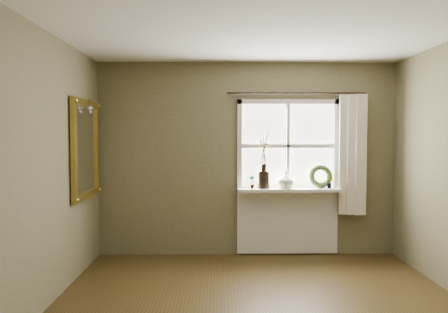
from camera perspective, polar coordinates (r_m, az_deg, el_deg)
name	(u,v)px	position (r m, az deg, el deg)	size (l,w,h in m)	color
ceiling	(266,16)	(3.77, 5.48, 17.80)	(4.50, 4.50, 0.00)	silver
wall_back	(247,159)	(5.94, 2.97, -0.33)	(4.00, 0.10, 2.60)	brown
wall_left	(18,174)	(3.99, -25.32, -2.10)	(0.10, 4.50, 2.60)	brown
wall_front	(347,240)	(1.42, 15.74, -10.41)	(4.00, 0.10, 2.60)	brown
window_frame	(288,146)	(5.93, 8.33, 1.38)	(1.36, 0.06, 1.24)	silver
window_sill	(289,190)	(5.86, 8.46, -4.32)	(1.36, 0.26, 0.04)	silver
window_apron	(287,221)	(6.04, 8.26, -8.34)	(1.36, 0.04, 0.88)	silver
dark_jug	(264,180)	(5.80, 5.23, -3.04)	(0.16, 0.16, 0.23)	black
cream_vase	(286,180)	(5.84, 8.11, -3.00)	(0.22, 0.22, 0.23)	beige
wreath	(321,179)	(5.97, 12.50, -2.88)	(0.32, 0.32, 0.08)	#30451E
potted_plant_left	(252,182)	(5.79, 3.68, -3.31)	(0.09, 0.06, 0.18)	#30451E
potted_plant_right	(330,183)	(5.97, 13.67, -3.32)	(0.08, 0.07, 0.15)	#30451E
curtain	(352,155)	(6.03, 16.38, 0.23)	(0.36, 0.12, 1.59)	beige
curtain_rod	(296,93)	(5.91, 9.44, 8.16)	(0.03, 0.03, 1.84)	black
gilt_mirror	(86,149)	(5.45, -17.57, 0.94)	(0.10, 0.99, 1.17)	white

